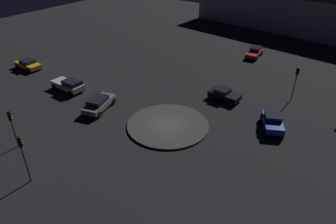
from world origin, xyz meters
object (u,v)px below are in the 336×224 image
Objects in this scene: car_silver at (69,85)px; store_building at (291,8)px; traffic_light_southwest at (296,77)px; traffic_light_northeast at (12,122)px; traffic_light_north at (22,151)px; car_black at (224,94)px; car_yellow at (28,64)px; car_red at (255,52)px; car_grey at (99,103)px; car_blue at (273,121)px.

store_building is at bearing -105.63° from car_silver.
traffic_light_southwest reaches higher than traffic_light_northeast.
traffic_light_north is 1.14× the size of traffic_light_northeast.
traffic_light_north reaches higher than car_black.
traffic_light_northeast is (-15.97, 12.15, 2.03)m from car_yellow.
store_building is (0.59, -21.84, 3.07)m from car_red.
car_black is 0.10× the size of store_building.
car_black is 0.90× the size of traffic_light_north.
store_building reaches higher than car_silver.
traffic_light_northeast reaches higher than car_grey.
traffic_light_northeast reaches higher than car_silver.
traffic_light_southwest is at bearing 33.77° from car_red.
car_blue is 25.15m from traffic_light_northeast.
car_black is 0.91× the size of car_yellow.
traffic_light_north is 59.99m from store_building.
store_building reaches higher than traffic_light_north.
car_blue is at bearing -81.89° from car_grey.
car_silver reaches higher than car_red.
traffic_light_northeast is at bearing -117.26° from car_black.
car_silver is at bearing 64.58° from car_grey.
car_grey is at bearing -7.68° from car_yellow.
traffic_light_southwest is at bearing 154.76° from car_blue.
car_grey is 1.12× the size of traffic_light_north.
car_red is 0.97× the size of traffic_light_north.
car_blue is at bearing 34.82° from traffic_light_southwest.
traffic_light_southwest reaches higher than car_blue.
car_grey is 27.85m from car_red.
traffic_light_northeast reaches higher than car_yellow.
traffic_light_north is at bearing -61.45° from car_blue.
car_black is 16.51m from car_red.
car_black is 19.52m from car_silver.
traffic_light_north is at bearing -103.32° from car_black.
car_blue is 23.35m from traffic_light_north.
car_yellow is 0.11× the size of store_building.
car_red is at bearing 100.98° from store_building.
car_red is 37.20m from traffic_light_northeast.
car_silver is at bearing -6.32° from car_yellow.
car_grey is at bearing -92.74° from car_blue.
car_yellow is 36.95m from traffic_light_southwest.
traffic_light_southwest is 30.48m from traffic_light_northeast.
car_red is 15.11m from traffic_light_southwest.
car_blue reaches higher than car_red.
car_grey is at bearing 33.81° from traffic_light_northeast.
car_red is 0.92× the size of car_silver.
traffic_light_northeast is (19.02, 23.82, -0.24)m from traffic_light_southwest.
car_blue is at bearing -18.96° from car_black.
car_yellow is 52.17m from store_building.
traffic_light_southwest is at bearing -8.23° from traffic_light_north.
car_red is 0.11× the size of store_building.
car_blue is 0.93× the size of car_silver.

